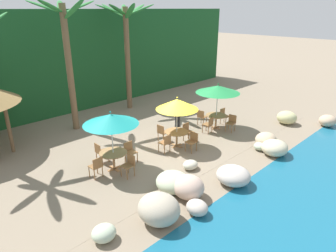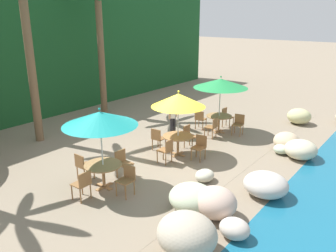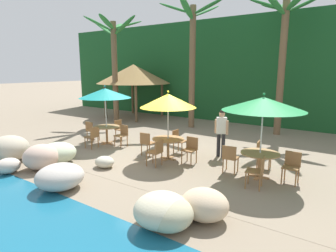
{
  "view_description": "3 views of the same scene",
  "coord_description": "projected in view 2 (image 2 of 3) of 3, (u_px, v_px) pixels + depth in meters",
  "views": [
    {
      "loc": [
        -8.87,
        -8.93,
        6.04
      ],
      "look_at": [
        0.23,
        0.25,
        0.99
      ],
      "focal_mm": 32.35,
      "sensor_mm": 36.0,
      "label": 1
    },
    {
      "loc": [
        -8.97,
        -6.91,
        4.9
      ],
      "look_at": [
        0.6,
        0.48,
        0.96
      ],
      "focal_mm": 36.83,
      "sensor_mm": 36.0,
      "label": 2
    },
    {
      "loc": [
        5.98,
        -7.94,
        3.09
      ],
      "look_at": [
        0.12,
        0.42,
        1.06
      ],
      "focal_mm": 30.53,
      "sensor_mm": 36.0,
      "label": 3
    }
  ],
  "objects": [
    {
      "name": "ground_plane",
      "position": [
        168.0,
        158.0,
        12.29
      ],
      "size": [
        120.0,
        120.0,
        0.0
      ],
      "primitive_type": "plane",
      "color": "gray"
    },
    {
      "name": "terrace_deck",
      "position": [
        168.0,
        158.0,
        12.28
      ],
      "size": [
        18.0,
        5.2,
        0.01
      ],
      "color": "gray",
      "rests_on": "ground"
    },
    {
      "name": "foliage_backdrop",
      "position": [
        21.0,
        56.0,
        16.58
      ],
      "size": [
        28.0,
        2.4,
        6.0
      ],
      "color": "#194C23",
      "rests_on": "ground"
    },
    {
      "name": "rock_seawall",
      "position": [
        260.0,
        170.0,
        10.55
      ],
      "size": [
        17.24,
        2.85,
        0.9
      ],
      "color": "#ACBFA2",
      "rests_on": "ground"
    },
    {
      "name": "umbrella_teal",
      "position": [
        100.0,
        119.0,
        9.58
      ],
      "size": [
        2.13,
        2.13,
        2.45
      ],
      "color": "silver",
      "rests_on": "ground"
    },
    {
      "name": "dining_table_teal",
      "position": [
        103.0,
        168.0,
        10.05
      ],
      "size": [
        1.1,
        1.1,
        0.74
      ],
      "color": "#A37547",
      "rests_on": "ground"
    },
    {
      "name": "chair_teal_seaward",
      "position": [
        123.0,
        162.0,
        10.75
      ],
      "size": [
        0.44,
        0.45,
        0.87
      ],
      "color": "olive",
      "rests_on": "ground"
    },
    {
      "name": "chair_teal_inland",
      "position": [
        83.0,
        165.0,
        10.52
      ],
      "size": [
        0.44,
        0.43,
        0.87
      ],
      "color": "olive",
      "rests_on": "ground"
    },
    {
      "name": "chair_teal_left",
      "position": [
        83.0,
        183.0,
        9.38
      ],
      "size": [
        0.43,
        0.44,
        0.87
      ],
      "color": "olive",
      "rests_on": "ground"
    },
    {
      "name": "chair_teal_right",
      "position": [
        127.0,
        178.0,
        9.68
      ],
      "size": [
        0.44,
        0.43,
        0.87
      ],
      "color": "olive",
      "rests_on": "ground"
    },
    {
      "name": "umbrella_yellow",
      "position": [
        178.0,
        100.0,
        11.97
      ],
      "size": [
        1.91,
        1.91,
        2.4
      ],
      "color": "silver",
      "rests_on": "ground"
    },
    {
      "name": "dining_table_yellow",
      "position": [
        178.0,
        139.0,
        12.41
      ],
      "size": [
        1.1,
        1.1,
        0.74
      ],
      "color": "#A37547",
      "rests_on": "ground"
    },
    {
      "name": "chair_yellow_seaward",
      "position": [
        189.0,
        135.0,
        13.14
      ],
      "size": [
        0.42,
        0.43,
        0.87
      ],
      "color": "olive",
      "rests_on": "ground"
    },
    {
      "name": "chair_yellow_inland",
      "position": [
        158.0,
        138.0,
        12.83
      ],
      "size": [
        0.45,
        0.44,
        0.87
      ],
      "color": "olive",
      "rests_on": "ground"
    },
    {
      "name": "chair_yellow_left",
      "position": [
        167.0,
        149.0,
        11.73
      ],
      "size": [
        0.44,
        0.45,
        0.87
      ],
      "color": "olive",
      "rests_on": "ground"
    },
    {
      "name": "chair_yellow_right",
      "position": [
        200.0,
        146.0,
        12.05
      ],
      "size": [
        0.45,
        0.44,
        0.87
      ],
      "color": "olive",
      "rests_on": "ground"
    },
    {
      "name": "umbrella_green",
      "position": [
        221.0,
        83.0,
        14.37
      ],
      "size": [
        2.28,
        2.28,
        2.46
      ],
      "color": "silver",
      "rests_on": "ground"
    },
    {
      "name": "dining_table_green",
      "position": [
        219.0,
        118.0,
        14.85
      ],
      "size": [
        1.1,
        1.1,
        0.74
      ],
      "color": "#A37547",
      "rests_on": "ground"
    },
    {
      "name": "chair_green_seaward",
      "position": [
        226.0,
        116.0,
        15.58
      ],
      "size": [
        0.42,
        0.43,
        0.87
      ],
      "color": "olive",
      "rests_on": "ground"
    },
    {
      "name": "chair_green_inland",
      "position": [
        200.0,
        118.0,
        15.21
      ],
      "size": [
        0.48,
        0.47,
        0.87
      ],
      "color": "olive",
      "rests_on": "ground"
    },
    {
      "name": "chair_green_left",
      "position": [
        213.0,
        126.0,
        14.15
      ],
      "size": [
        0.46,
        0.47,
        0.87
      ],
      "color": "olive",
      "rests_on": "ground"
    },
    {
      "name": "chair_green_right",
      "position": [
        239.0,
        123.0,
        14.56
      ],
      "size": [
        0.48,
        0.48,
        0.87
      ],
      "color": "olive",
      "rests_on": "ground"
    },
    {
      "name": "palm_tree_second",
      "position": [
        27.0,
        33.0,
        12.75
      ],
      "size": [
        3.32,
        3.32,
        6.5
      ],
      "color": "brown",
      "rests_on": "ground"
    },
    {
      "name": "palm_tree_third",
      "position": [
        99.0,
        26.0,
        16.42
      ],
      "size": [
        3.35,
        3.27,
        6.34
      ],
      "color": "brown",
      "rests_on": "ground"
    },
    {
      "name": "waiter_in_white",
      "position": [
        173.0,
        114.0,
        14.1
      ],
      "size": [
        0.52,
        0.36,
        1.7
      ],
      "color": "#232328",
      "rests_on": "ground"
    }
  ]
}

